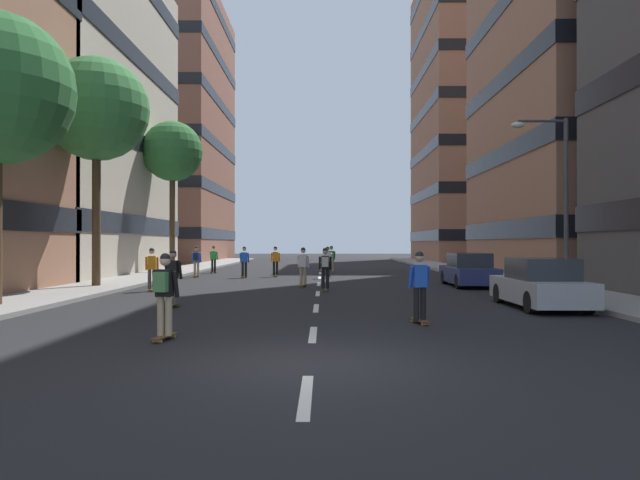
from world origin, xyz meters
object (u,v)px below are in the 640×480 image
skater_10 (152,267)px  parked_car_near (540,285)px  parked_car_mid (469,271)px  streetlamp_right (556,185)px  skater_5 (244,260)px  street_tree_far (172,152)px  skater_6 (328,261)px  skater_9 (275,260)px  skater_3 (164,290)px  skater_11 (331,257)px  skater_0 (196,260)px  skater_7 (214,258)px  skater_8 (420,284)px  street_tree_mid (96,110)px  skater_4 (303,265)px  skater_2 (325,266)px  skater_1 (173,275)px

skater_10 → parked_car_near: bearing=-23.6°
parked_car_mid → streetlamp_right: bearing=-65.7°
skater_5 → street_tree_far: bearing=137.3°
skater_6 → skater_9: size_ratio=1.00×
parked_car_near → skater_10: bearing=156.4°
parked_car_mid → street_tree_far: street_tree_far is taller
skater_6 → skater_10: (-7.26, -8.65, 0.00)m
skater_3 → skater_11: (3.77, 26.33, 0.00)m
skater_0 → skater_7: 4.47m
skater_5 → skater_6: size_ratio=1.00×
skater_3 → skater_7: size_ratio=1.00×
street_tree_far → skater_9: size_ratio=5.47×
skater_11 → skater_6: bearing=-92.8°
skater_0 → skater_5: size_ratio=1.00×
street_tree_far → parked_car_mid: bearing=-34.1°
skater_9 → skater_11: size_ratio=1.00×
parked_car_mid → skater_0: 15.45m
parked_car_near → skater_8: (-4.23, -3.38, 0.29)m
skater_9 → street_tree_far: bearing=151.6°
parked_car_near → street_tree_mid: 19.31m
street_tree_far → skater_3: 27.33m
skater_4 → skater_9: bearing=103.8°
skater_0 → skater_2: size_ratio=1.00×
street_tree_far → skater_4: street_tree_far is taller
skater_9 → skater_4: bearing=-76.2°
parked_car_near → skater_11: skater_11 is taller
skater_2 → skater_11: (0.45, 14.33, 0.00)m
skater_5 → skater_11: (4.99, 5.66, 0.03)m
parked_car_near → street_tree_mid: street_tree_mid is taller
street_tree_far → skater_10: street_tree_far is taller
skater_9 → skater_11: 5.60m
skater_6 → skater_9: (-3.04, 1.39, 0.00)m
street_tree_mid → skater_3: (6.59, -13.12, -6.73)m
skater_4 → skater_6: same height
skater_3 → skater_2: bearing=74.6°
skater_8 → skater_7: bearing=112.3°
skater_10 → skater_6: bearing=50.0°
skater_0 → skater_6: same height
skater_3 → skater_8: (5.62, 2.46, -0.03)m
street_tree_far → streetlamp_right: street_tree_far is taller
parked_car_near → skater_8: skater_8 is taller
streetlamp_right → skater_8: 10.22m
parked_car_near → skater_9: (-9.41, 15.98, 0.29)m
skater_4 → skater_10: (-6.11, -2.36, 0.00)m
skater_0 → skater_6: 7.57m
street_tree_far → skater_7: bearing=1.8°
skater_5 → skater_10: size_ratio=1.00×
skater_1 → skater_2: (4.69, 6.10, 0.03)m
skater_6 → skater_11: same height
street_tree_mid → skater_6: street_tree_mid is taller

